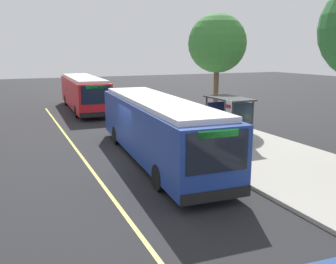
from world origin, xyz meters
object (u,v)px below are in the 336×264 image
(transit_bus_main, at_px, (157,127))
(pedestrian_commuter, at_px, (209,132))
(waiting_bench, at_px, (228,132))
(transit_bus_second, at_px, (84,92))
(route_sign_post, at_px, (228,121))

(transit_bus_main, relative_size, pedestrian_commuter, 7.33)
(waiting_bench, xyz_separation_m, pedestrian_commuter, (1.49, -2.11, 0.48))
(transit_bus_second, xyz_separation_m, route_sign_post, (18.46, 2.96, 0.34))
(transit_bus_second, bearing_deg, route_sign_post, 9.11)
(transit_bus_second, xyz_separation_m, waiting_bench, (15.36, 5.02, -0.98))
(transit_bus_main, xyz_separation_m, pedestrian_commuter, (0.14, 2.78, -0.50))
(transit_bus_main, height_order, transit_bus_second, same)
(transit_bus_main, xyz_separation_m, waiting_bench, (-1.35, 4.89, -0.99))
(pedestrian_commuter, bearing_deg, route_sign_post, 1.89)
(transit_bus_main, bearing_deg, route_sign_post, 58.29)
(pedestrian_commuter, bearing_deg, waiting_bench, 125.31)
(transit_bus_main, bearing_deg, pedestrian_commuter, 87.10)
(waiting_bench, relative_size, pedestrian_commuter, 0.95)
(transit_bus_second, height_order, waiting_bench, transit_bus_second)
(transit_bus_second, bearing_deg, transit_bus_main, 0.44)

